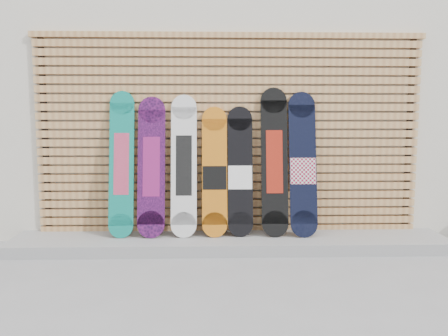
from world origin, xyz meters
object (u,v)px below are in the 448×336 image
at_px(snowboard_1, 151,167).
at_px(snowboard_5, 274,162).
at_px(snowboard_0, 122,164).
at_px(snowboard_6, 303,165).
at_px(snowboard_3, 215,172).
at_px(snowboard_2, 184,165).
at_px(snowboard_4, 240,172).

bearing_deg(snowboard_1, snowboard_5, 0.10).
bearing_deg(snowboard_0, snowboard_6, -0.55).
bearing_deg(snowboard_3, snowboard_1, -179.49).
height_order(snowboard_0, snowboard_1, snowboard_0).
bearing_deg(snowboard_2, snowboard_4, 0.86).
bearing_deg(snowboard_0, snowboard_4, 0.25).
distance_m(snowboard_0, snowboard_3, 1.00).
relative_size(snowboard_1, snowboard_6, 0.97).
distance_m(snowboard_2, snowboard_6, 1.27).
bearing_deg(snowboard_3, snowboard_4, 1.44).
bearing_deg(snowboard_1, snowboard_3, 0.51).
distance_m(snowboard_1, snowboard_4, 0.95).
distance_m(snowboard_1, snowboard_2, 0.35).
bearing_deg(snowboard_3, snowboard_0, 179.92).
bearing_deg(snowboard_5, snowboard_4, 178.35).
bearing_deg(snowboard_2, snowboard_6, -0.68).
bearing_deg(snowboard_1, snowboard_0, 178.65).
relative_size(snowboard_1, snowboard_4, 1.08).
xyz_separation_m(snowboard_1, snowboard_4, (0.95, 0.01, -0.06)).
relative_size(snowboard_0, snowboard_3, 1.12).
xyz_separation_m(snowboard_2, snowboard_3, (0.33, 0.00, -0.08)).
bearing_deg(snowboard_6, snowboard_5, 177.47).
xyz_separation_m(snowboard_1, snowboard_6, (1.62, -0.01, 0.02)).
height_order(snowboard_0, snowboard_5, snowboard_5).
relative_size(snowboard_0, snowboard_6, 1.00).
distance_m(snowboard_2, snowboard_4, 0.61).
height_order(snowboard_4, snowboard_5, snowboard_5).
bearing_deg(snowboard_0, snowboard_2, -0.31).
height_order(snowboard_0, snowboard_3, snowboard_0).
relative_size(snowboard_0, snowboard_1, 1.04).
height_order(snowboard_3, snowboard_6, snowboard_6).
bearing_deg(snowboard_4, snowboard_1, -179.22).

